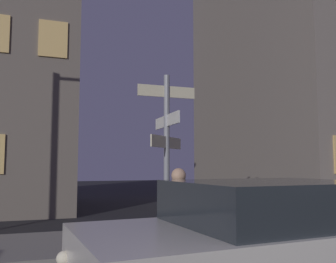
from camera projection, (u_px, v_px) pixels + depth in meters
The scene contains 4 objects.
sidewalk_kerb at pixel (145, 240), 7.75m from camera, with size 40.00×2.60×0.14m, color gray.
signpost at pixel (167, 142), 7.58m from camera, with size 1.26×1.47×3.41m.
car_side_parked at pixel (265, 242), 4.10m from camera, with size 4.33×2.36×1.47m.
cyclist at pixel (182, 227), 5.40m from camera, with size 1.81×0.37×1.61m.
Camera 1 is at (-2.13, -1.06, 1.64)m, focal length 39.00 mm.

